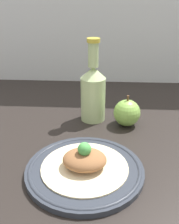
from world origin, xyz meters
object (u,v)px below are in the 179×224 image
(plate, at_px, (85,169))
(apple, at_px, (127,113))
(plated_food, at_px, (85,161))
(cider_bottle, at_px, (93,91))

(plate, relative_size, apple, 2.79)
(plate, distance_m, plated_food, 0.02)
(plated_food, distance_m, apple, 0.27)
(plate, relative_size, cider_bottle, 1.06)
(apple, bearing_deg, plated_food, -114.79)
(cider_bottle, bearing_deg, apple, -17.90)
(cider_bottle, relative_size, apple, 2.63)
(plate, height_order, plated_food, plated_food)
(plate, xyz_separation_m, plated_food, (-0.00, 0.00, 0.02))
(plate, xyz_separation_m, apple, (0.11, 0.25, 0.03))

